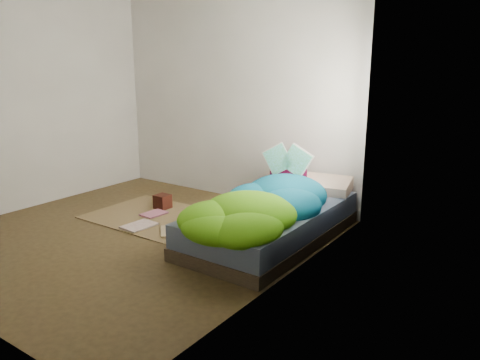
# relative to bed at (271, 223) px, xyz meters

# --- Properties ---
(ground) EXTENTS (3.50, 3.50, 0.00)m
(ground) POSITION_rel_bed_xyz_m (-1.22, -0.72, -0.17)
(ground) COLOR #3B2C16
(ground) RESTS_ON ground
(room_walls) EXTENTS (3.54, 3.54, 2.62)m
(room_walls) POSITION_rel_bed_xyz_m (-1.21, -0.71, 1.46)
(room_walls) COLOR beige
(room_walls) RESTS_ON ground
(bed) EXTENTS (1.00, 2.00, 0.34)m
(bed) POSITION_rel_bed_xyz_m (0.00, 0.00, 0.00)
(bed) COLOR #31241A
(bed) RESTS_ON ground
(duvet) EXTENTS (0.96, 1.84, 0.34)m
(duvet) POSITION_rel_bed_xyz_m (0.00, -0.22, 0.34)
(duvet) COLOR #074E73
(duvet) RESTS_ON bed
(rug) EXTENTS (1.60, 1.10, 0.01)m
(rug) POSITION_rel_bed_xyz_m (-1.37, -0.17, -0.16)
(rug) COLOR brown
(rug) RESTS_ON ground
(pillow_floral) EXTENTS (0.66, 0.48, 0.14)m
(pillow_floral) POSITION_rel_bed_xyz_m (0.16, 0.79, 0.24)
(pillow_floral) COLOR beige
(pillow_floral) RESTS_ON bed
(pillow_magenta) EXTENTS (0.41, 0.32, 0.41)m
(pillow_magenta) POSITION_rel_bed_xyz_m (-0.21, 0.69, 0.38)
(pillow_magenta) COLOR #4F0521
(pillow_magenta) RESTS_ON bed
(open_book) EXTENTS (0.45, 0.19, 0.27)m
(open_book) POSITION_rel_bed_xyz_m (-0.11, 0.49, 0.65)
(open_book) COLOR #2E8D2E
(open_book) RESTS_ON duvet
(wooden_box) EXTENTS (0.17, 0.17, 0.17)m
(wooden_box) POSITION_rel_bed_xyz_m (-1.58, 0.09, -0.07)
(wooden_box) COLOR #37150C
(wooden_box) RESTS_ON rug
(floor_book_a) EXTENTS (0.27, 0.36, 0.03)m
(floor_book_a) POSITION_rel_bed_xyz_m (-1.44, -0.53, -0.14)
(floor_book_a) COLOR silver
(floor_book_a) RESTS_ON rug
(floor_book_b) EXTENTS (0.23, 0.29, 0.03)m
(floor_book_b) POSITION_rel_bed_xyz_m (-1.58, -0.15, -0.14)
(floor_book_b) COLOR #BD6D8C
(floor_book_b) RESTS_ON rug
(floor_book_c) EXTENTS (0.40, 0.40, 0.02)m
(floor_book_c) POSITION_rel_bed_xyz_m (-1.00, -0.53, -0.14)
(floor_book_c) COLOR tan
(floor_book_c) RESTS_ON rug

